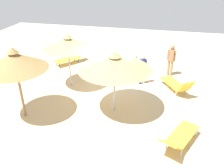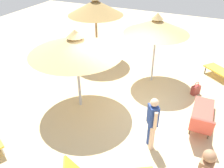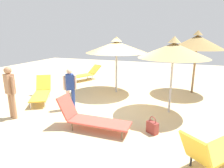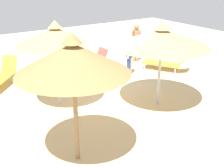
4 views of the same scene
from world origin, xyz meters
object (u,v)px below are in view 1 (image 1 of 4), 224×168
person_standing_far_right (171,58)px  handbag (88,69)px  parasol_umbrella_far_right (114,63)px  parasol_umbrella_edge (14,61)px  parasol_umbrella_near_right (68,43)px  lounge_chair_near_left (71,57)px  lounge_chair_center (177,84)px  lounge_chair_back (120,66)px  lounge_chair_far_left (179,137)px  person_standing_front (143,68)px

person_standing_far_right → handbag: (4.43, 0.56, -0.79)m
parasol_umbrella_far_right → person_standing_far_right: size_ratio=1.64×
parasol_umbrella_far_right → parasol_umbrella_edge: size_ratio=0.98×
parasol_umbrella_near_right → handbag: 2.63m
person_standing_far_right → parasol_umbrella_far_right: bearing=61.0°
lounge_chair_near_left → handbag: 1.70m
lounge_chair_near_left → lounge_chair_center: bearing=160.4°
parasol_umbrella_near_right → lounge_chair_back: bearing=-134.5°
parasol_umbrella_near_right → lounge_chair_far_left: size_ratio=1.25×
parasol_umbrella_edge → lounge_chair_back: parasol_umbrella_edge is taller
lounge_chair_near_left → parasol_umbrella_far_right: bearing=129.5°
parasol_umbrella_near_right → lounge_chair_center: parasol_umbrella_near_right is taller
parasol_umbrella_near_right → parasol_umbrella_edge: bearing=73.5°
lounge_chair_far_left → lounge_chair_back: lounge_chair_back is taller
parasol_umbrella_edge → lounge_chair_near_left: 5.84m
parasol_umbrella_near_right → lounge_chair_back: parasol_umbrella_near_right is taller
parasol_umbrella_edge → lounge_chair_near_left: (0.22, -5.50, -1.94)m
lounge_chair_near_left → lounge_chair_back: 3.16m
person_standing_far_right → person_standing_front: bearing=44.3°
parasol_umbrella_edge → person_standing_front: size_ratio=1.88×
parasol_umbrella_far_right → lounge_chair_back: (0.51, -3.77, -1.76)m
lounge_chair_far_left → lounge_chair_center: bearing=-90.6°
lounge_chair_near_left → person_standing_front: person_standing_front is taller
parasol_umbrella_far_right → person_standing_front: (-0.85, -2.64, -1.26)m
parasol_umbrella_edge → person_standing_front: bearing=-138.3°
lounge_chair_far_left → handbag: (4.73, -5.05, -0.22)m
parasol_umbrella_far_right → parasol_umbrella_edge: bearing=18.4°
parasol_umbrella_far_right → handbag: (2.23, -3.40, -1.94)m
lounge_chair_near_left → person_standing_front: 4.80m
lounge_chair_back → handbag: bearing=12.4°
parasol_umbrella_near_right → parasol_umbrella_edge: parasol_umbrella_edge is taller
parasol_umbrella_near_right → parasol_umbrella_edge: size_ratio=0.92×
handbag → parasol_umbrella_far_right: bearing=123.2°
lounge_chair_center → lounge_chair_far_left: bearing=89.4°
person_standing_front → parasol_umbrella_far_right: bearing=72.2°
parasol_umbrella_near_right → lounge_chair_center: size_ratio=1.32×
parasol_umbrella_far_right → lounge_chair_far_left: parasol_umbrella_far_right is taller
lounge_chair_center → handbag: (4.76, -1.21, -0.19)m
lounge_chair_far_left → lounge_chair_near_left: bearing=-44.6°
parasol_umbrella_far_right → lounge_chair_back: size_ratio=1.33×
parasol_umbrella_edge → handbag: bearing=-104.4°
lounge_chair_center → person_standing_far_right: person_standing_far_right is taller
lounge_chair_far_left → handbag: 6.92m
lounge_chair_center → person_standing_front: bearing=-14.9°
lounge_chair_far_left → lounge_chair_back: (3.01, -5.43, -0.05)m
lounge_chair_back → person_standing_front: size_ratio=1.38×
person_standing_far_right → lounge_chair_back: bearing=3.9°
parasol_umbrella_far_right → person_standing_front: 3.04m
lounge_chair_center → lounge_chair_back: lounge_chair_back is taller
lounge_chair_back → handbag: lounge_chair_back is taller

